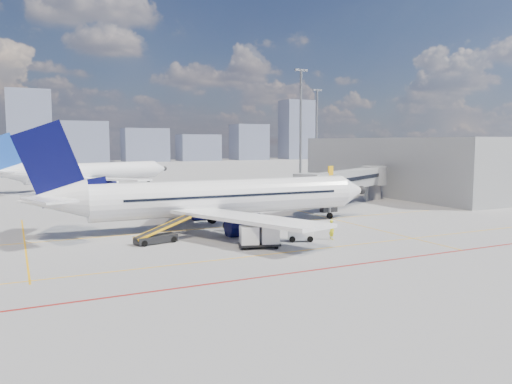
# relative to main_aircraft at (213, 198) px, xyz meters

# --- Properties ---
(ground) EXTENTS (420.00, 420.00, 0.00)m
(ground) POSITION_rel_main_aircraft_xyz_m (1.20, -8.31, -3.22)
(ground) COLOR #949497
(ground) RESTS_ON ground
(apron_markings) EXTENTS (90.00, 35.12, 0.01)m
(apron_markings) POSITION_rel_main_aircraft_xyz_m (0.63, -12.22, -3.22)
(apron_markings) COLOR #EAA40C
(apron_markings) RESTS_ON ground
(jet_bridge) EXTENTS (23.55, 15.78, 6.30)m
(jet_bridge) POSITION_rel_main_aircraft_xyz_m (24.71, 8.60, 0.52)
(jet_bridge) COLOR gray
(jet_bridge) RESTS_ON ground
(terminal_block) EXTENTS (10.00, 42.00, 10.00)m
(terminal_block) POSITION_rel_main_aircraft_xyz_m (41.15, 17.69, 1.78)
(terminal_block) COLOR gray
(terminal_block) RESTS_ON ground
(floodlight_mast_ne) EXTENTS (3.20, 0.61, 25.45)m
(floodlight_mast_ne) POSITION_rel_main_aircraft_xyz_m (39.20, 46.69, 10.37)
(floodlight_mast_ne) COLOR slate
(floodlight_mast_ne) RESTS_ON ground
(floodlight_mast_far) EXTENTS (3.20, 0.61, 25.45)m
(floodlight_mast_far) POSITION_rel_main_aircraft_xyz_m (66.20, 81.69, 10.37)
(floodlight_mast_far) COLOR slate
(floodlight_mast_far) RESTS_ON ground
(distant_skyline) EXTENTS (257.27, 15.41, 31.19)m
(distant_skyline) POSITION_rel_main_aircraft_xyz_m (6.83, 181.69, 7.85)
(distant_skyline) COLOR slate
(distant_skyline) RESTS_ON ground
(main_aircraft) EXTENTS (39.83, 34.70, 11.61)m
(main_aircraft) POSITION_rel_main_aircraft_xyz_m (0.00, 0.00, 0.00)
(main_aircraft) COLOR white
(main_aircraft) RESTS_ON ground
(second_aircraft) EXTENTS (36.30, 30.86, 10.99)m
(second_aircraft) POSITION_rel_main_aircraft_xyz_m (-6.15, 53.32, 0.00)
(second_aircraft) COLOR white
(second_aircraft) RESTS_ON ground
(baggage_tug) EXTENTS (2.63, 2.18, 1.60)m
(baggage_tug) POSITION_rel_main_aircraft_xyz_m (4.56, -10.60, -2.46)
(baggage_tug) COLOR white
(baggage_tug) RESTS_ON ground
(cargo_dolly) EXTENTS (3.93, 2.53, 1.99)m
(cargo_dolly) POSITION_rel_main_aircraft_xyz_m (-0.21, -11.73, -2.13)
(cargo_dolly) COLOR black
(cargo_dolly) RESTS_ON ground
(belt_loader) EXTENTS (5.74, 2.50, 2.30)m
(belt_loader) POSITION_rel_main_aircraft_xyz_m (-7.75, -5.66, -2.62)
(belt_loader) COLOR black
(belt_loader) RESTS_ON ground
(ramp_worker) EXTENTS (0.52, 0.74, 1.92)m
(ramp_worker) POSITION_rel_main_aircraft_xyz_m (7.76, -11.33, -2.26)
(ramp_worker) COLOR yellow
(ramp_worker) RESTS_ON ground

